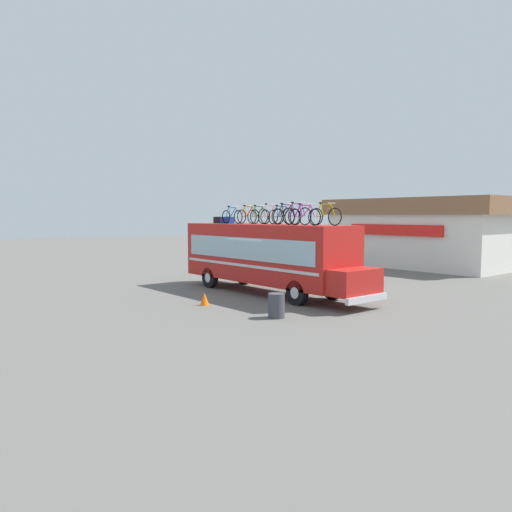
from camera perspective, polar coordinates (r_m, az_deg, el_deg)
ground_plane at (r=22.66m, az=1.02°, el=-4.26°), size 120.00×120.00×0.00m
bus at (r=22.30m, az=1.35°, el=0.22°), size 10.50×2.44×3.13m
luggage_bag_1 at (r=25.48m, az=-4.04°, el=4.16°), size 0.70×0.49×0.33m
luggage_bag_2 at (r=24.63m, az=-3.33°, el=4.14°), size 0.73×0.36×0.32m
rooftop_bicycle_1 at (r=23.99m, az=-2.79°, el=4.61°), size 1.63×0.44×0.87m
rooftop_bicycle_2 at (r=23.61m, az=-0.93°, el=4.64°), size 1.69×0.44×0.90m
rooftop_bicycle_3 at (r=23.12m, az=0.28°, el=4.63°), size 1.64×0.44×0.89m
rooftop_bicycle_4 at (r=22.56m, az=1.60°, el=4.68°), size 1.68×0.44×0.95m
rooftop_bicycle_5 at (r=22.10m, az=2.90°, el=4.61°), size 1.76×0.44×0.87m
rooftop_bicycle_6 at (r=21.33m, az=3.47°, el=4.66°), size 1.68×0.44×0.93m
rooftop_bicycle_7 at (r=20.67m, az=4.70°, el=4.68°), size 1.69×0.44×0.97m
rooftop_bicycle_8 at (r=19.99m, az=5.62°, el=4.59°), size 1.74×0.44×0.89m
rooftop_bicycle_9 at (r=19.79m, az=7.98°, el=4.60°), size 1.68×0.44×0.93m
roadside_building at (r=36.06m, az=18.40°, el=2.68°), size 12.49×6.48×4.66m
trash_bin at (r=17.19m, az=2.36°, el=-5.72°), size 0.57×0.57×0.85m
traffic_cone at (r=19.66m, az=-5.94°, el=-4.93°), size 0.37×0.37×0.50m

